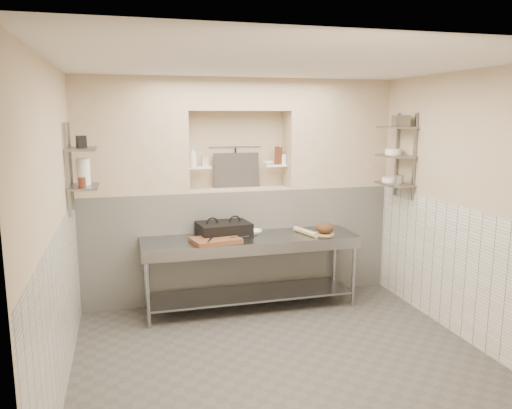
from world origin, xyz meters
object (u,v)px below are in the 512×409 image
object	(u,v)px
prep_table	(251,258)
bread_loaf	(325,228)
bottle_soap	(193,157)
jug_left	(83,172)
panini_press	(224,229)
mixing_bowl	(253,232)
rolling_pin	(305,232)
cutting_board	(216,240)
bowl_alcove	(268,163)

from	to	relation	value
prep_table	bread_loaf	bearing A→B (deg)	-5.73
bottle_soap	jug_left	size ratio (longest dim) A/B	0.89
panini_press	bottle_soap	xyz separation A→B (m)	(-0.30, 0.39, 0.85)
mixing_bowl	rolling_pin	bearing A→B (deg)	-16.45
rolling_pin	bread_loaf	size ratio (longest dim) A/B	1.95
cutting_board	rolling_pin	xyz separation A→B (m)	(1.14, 0.08, 0.01)
rolling_pin	bottle_soap	bearing A→B (deg)	156.01
bowl_alcove	mixing_bowl	bearing A→B (deg)	-127.22
panini_press	mixing_bowl	xyz separation A→B (m)	(0.37, -0.00, -0.06)
prep_table	cutting_board	xyz separation A→B (m)	(-0.45, -0.12, 0.28)
cutting_board	bread_loaf	xyz separation A→B (m)	(1.37, 0.03, 0.06)
bowl_alcove	jug_left	xyz separation A→B (m)	(-2.24, -0.62, 0.02)
cutting_board	jug_left	xyz separation A→B (m)	(-1.41, 0.06, 0.83)
bowl_alcove	prep_table	bearing A→B (deg)	-124.67
cutting_board	bottle_soap	xyz separation A→B (m)	(-0.15, 0.66, 0.91)
prep_table	jug_left	bearing A→B (deg)	-178.05
rolling_pin	jug_left	distance (m)	2.67
mixing_bowl	bowl_alcove	world-z (taller)	bowl_alcove
prep_table	bottle_soap	size ratio (longest dim) A/B	10.40
prep_table	bread_loaf	world-z (taller)	bread_loaf
rolling_pin	bottle_soap	size ratio (longest dim) A/B	1.72
bottle_soap	jug_left	bearing A→B (deg)	-154.42
bread_loaf	jug_left	distance (m)	2.88
bottle_soap	mixing_bowl	bearing A→B (deg)	-30.21
jug_left	panini_press	bearing A→B (deg)	7.72
cutting_board	bowl_alcove	distance (m)	1.35
rolling_pin	jug_left	bearing A→B (deg)	-179.36
bread_loaf	mixing_bowl	bearing A→B (deg)	164.18
cutting_board	jug_left	bearing A→B (deg)	177.76
prep_table	panini_press	world-z (taller)	panini_press
cutting_board	bread_loaf	distance (m)	1.37
cutting_board	bread_loaf	world-z (taller)	bread_loaf
prep_table	cutting_board	world-z (taller)	cutting_board
bowl_alcove	jug_left	size ratio (longest dim) A/B	0.51
prep_table	bowl_alcove	distance (m)	1.29
mixing_bowl	rolling_pin	distance (m)	0.64
mixing_bowl	bowl_alcove	xyz separation A→B (m)	(0.31, 0.41, 0.81)
mixing_bowl	panini_press	bearing A→B (deg)	179.87
panini_press	cutting_board	xyz separation A→B (m)	(-0.15, -0.27, -0.06)
cutting_board	mixing_bowl	size ratio (longest dim) A/B	2.59
mixing_bowl	bottle_soap	world-z (taller)	bottle_soap
bottle_soap	bowl_alcove	xyz separation A→B (m)	(0.99, 0.02, -0.10)
bread_loaf	cutting_board	bearing A→B (deg)	-178.90
cutting_board	bowl_alcove	bearing A→B (deg)	39.07
panini_press	bowl_alcove	distance (m)	1.10
bread_loaf	bottle_soap	bearing A→B (deg)	157.42
cutting_board	rolling_pin	size ratio (longest dim) A/B	1.25
mixing_bowl	rolling_pin	xyz separation A→B (m)	(0.62, -0.18, 0.01)
bowl_alcove	jug_left	distance (m)	2.33
mixing_bowl	bread_loaf	distance (m)	0.88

